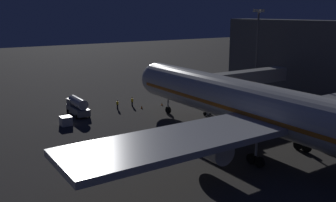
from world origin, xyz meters
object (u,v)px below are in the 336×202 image
object	(u,v)px
jet_bridge	(236,79)
traffic_cone_nose_starboard	(142,107)
fuel_tanker	(78,106)
ground_crew_near_nose_gear	(117,104)
airliner_at_gate	(290,116)
traffic_cone_nose_port	(162,104)
ground_crew_under_port_wing	(132,101)
apron_floodlight_mast	(257,45)
baggage_container_mid_row	(66,121)

from	to	relation	value
jet_bridge	traffic_cone_nose_starboard	xyz separation A→B (m)	(13.60, -10.11, -5.35)
traffic_cone_nose_starboard	fuel_tanker	bearing A→B (deg)	-11.00
jet_bridge	ground_crew_near_nose_gear	xyz separation A→B (m)	(17.47, -12.24, -4.69)
jet_bridge	fuel_tanker	bearing A→B (deg)	-26.25
airliner_at_gate	traffic_cone_nose_port	size ratio (longest dim) A/B	119.56
ground_crew_under_port_wing	traffic_cone_nose_port	distance (m)	5.67
apron_floodlight_mast	traffic_cone_nose_port	size ratio (longest dim) A/B	32.50
baggage_container_mid_row	traffic_cone_nose_port	distance (m)	19.72
ground_crew_near_nose_gear	airliner_at_gate	bearing A→B (deg)	100.28
fuel_tanker	ground_crew_under_port_wing	world-z (taller)	fuel_tanker
fuel_tanker	ground_crew_under_port_wing	bearing A→B (deg)	-177.91
ground_crew_near_nose_gear	traffic_cone_nose_port	world-z (taller)	ground_crew_near_nose_gear
ground_crew_near_nose_gear	ground_crew_under_port_wing	distance (m)	3.32
apron_floodlight_mast	fuel_tanker	distance (m)	40.20
ground_crew_near_nose_gear	ground_crew_under_port_wing	world-z (taller)	ground_crew_under_port_wing
apron_floodlight_mast	airliner_at_gate	bearing A→B (deg)	49.56
baggage_container_mid_row	ground_crew_under_port_wing	bearing A→B (deg)	-159.81
airliner_at_gate	ground_crew_under_port_wing	world-z (taller)	airliner_at_gate
traffic_cone_nose_port	baggage_container_mid_row	bearing A→B (deg)	7.99
airliner_at_gate	jet_bridge	distance (m)	24.09
ground_crew_near_nose_gear	ground_crew_under_port_wing	xyz separation A→B (m)	(-3.28, -0.46, 0.01)
apron_floodlight_mast	traffic_cone_nose_starboard	size ratio (longest dim) A/B	32.50
airliner_at_gate	ground_crew_near_nose_gear	world-z (taller)	airliner_at_gate
baggage_container_mid_row	ground_crew_under_port_wing	size ratio (longest dim) A/B	0.97
fuel_tanker	traffic_cone_nose_starboard	world-z (taller)	fuel_tanker
jet_bridge	ground_crew_near_nose_gear	bearing A→B (deg)	-35.03
ground_crew_near_nose_gear	fuel_tanker	bearing A→B (deg)	-0.55
airliner_at_gate	apron_floodlight_mast	xyz separation A→B (m)	(-25.50, -29.92, 4.85)
fuel_tanker	ground_crew_under_port_wing	size ratio (longest dim) A/B	3.55
apron_floodlight_mast	fuel_tanker	xyz separation A→B (m)	(39.08, -3.63, -8.73)
airliner_at_gate	ground_crew_under_port_wing	xyz separation A→B (m)	(2.79, -33.94, -4.58)
ground_crew_under_port_wing	traffic_cone_nose_starboard	distance (m)	2.75
fuel_tanker	baggage_container_mid_row	distance (m)	6.28
ground_crew_under_port_wing	ground_crew_near_nose_gear	bearing A→B (deg)	8.06
jet_bridge	ground_crew_near_nose_gear	distance (m)	21.84
baggage_container_mid_row	apron_floodlight_mast	bearing A→B (deg)	-178.23
jet_bridge	traffic_cone_nose_starboard	size ratio (longest dim) A/B	38.39
ground_crew_under_port_wing	airliner_at_gate	bearing A→B (deg)	94.70
airliner_at_gate	apron_floodlight_mast	size ratio (longest dim) A/B	3.68
apron_floodlight_mast	fuel_tanker	size ratio (longest dim) A/B	2.91
ground_crew_near_nose_gear	baggage_container_mid_row	bearing A→B (deg)	23.44
jet_bridge	traffic_cone_nose_port	xyz separation A→B (m)	(9.20, -10.11, -5.35)
jet_bridge	ground_crew_under_port_wing	bearing A→B (deg)	-41.86
ground_crew_near_nose_gear	traffic_cone_nose_port	distance (m)	8.57
apron_floodlight_mast	baggage_container_mid_row	bearing A→B (deg)	1.77
traffic_cone_nose_port	traffic_cone_nose_starboard	distance (m)	4.40
baggage_container_mid_row	traffic_cone_nose_starboard	distance (m)	15.38
apron_floodlight_mast	ground_crew_under_port_wing	xyz separation A→B (m)	(28.29, -4.02, -9.43)
baggage_container_mid_row	ground_crew_near_nose_gear	world-z (taller)	ground_crew_near_nose_gear
baggage_container_mid_row	ground_crew_near_nose_gear	distance (m)	12.27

